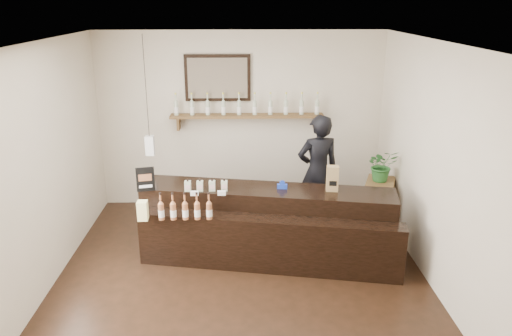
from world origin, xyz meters
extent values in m
plane|color=black|center=(0.00, 0.00, 0.00)|extent=(5.00, 5.00, 0.00)
plane|color=beige|center=(0.00, 2.50, 1.40)|extent=(4.50, 0.00, 4.50)
plane|color=beige|center=(0.00, -2.50, 1.40)|extent=(4.50, 0.00, 4.50)
plane|color=beige|center=(-2.25, 0.00, 1.40)|extent=(0.00, 5.00, 5.00)
plane|color=beige|center=(2.25, 0.00, 1.40)|extent=(0.00, 5.00, 5.00)
plane|color=white|center=(0.00, 0.00, 2.80)|extent=(5.00, 5.00, 0.00)
cube|color=brown|center=(0.10, 2.37, 1.50)|extent=(2.40, 0.25, 0.04)
cube|color=brown|center=(-0.98, 2.40, 1.38)|extent=(0.04, 0.20, 0.20)
cube|color=brown|center=(1.18, 2.40, 1.38)|extent=(0.04, 0.20, 0.20)
cube|color=black|center=(-0.35, 2.47, 2.08)|extent=(1.02, 0.04, 0.72)
cube|color=#3F3529|center=(-0.35, 2.44, 2.08)|extent=(0.92, 0.01, 0.62)
cube|color=white|center=(-1.30, 1.60, 1.25)|extent=(0.12, 0.12, 0.28)
cylinder|color=black|center=(-1.30, 1.60, 2.09)|extent=(0.01, 0.01, 1.41)
cylinder|color=#B8C4A4|center=(-1.00, 2.37, 1.62)|extent=(0.07, 0.07, 0.20)
cone|color=#B8C4A4|center=(-1.00, 2.37, 1.75)|extent=(0.07, 0.07, 0.05)
cylinder|color=#B8C4A4|center=(-1.00, 2.37, 1.81)|extent=(0.02, 0.02, 0.07)
cylinder|color=gold|center=(-1.00, 2.37, 1.86)|extent=(0.03, 0.03, 0.02)
cylinder|color=white|center=(-1.00, 2.37, 1.60)|extent=(0.07, 0.07, 0.09)
cylinder|color=#B8C4A4|center=(-0.76, 2.37, 1.62)|extent=(0.07, 0.07, 0.20)
cone|color=#B8C4A4|center=(-0.76, 2.37, 1.75)|extent=(0.07, 0.07, 0.05)
cylinder|color=#B8C4A4|center=(-0.76, 2.37, 1.81)|extent=(0.02, 0.02, 0.07)
cylinder|color=gold|center=(-0.76, 2.37, 1.86)|extent=(0.03, 0.03, 0.02)
cylinder|color=white|center=(-0.76, 2.37, 1.60)|extent=(0.07, 0.07, 0.09)
cylinder|color=#B8C4A4|center=(-0.51, 2.37, 1.62)|extent=(0.07, 0.07, 0.20)
cone|color=#B8C4A4|center=(-0.51, 2.37, 1.75)|extent=(0.07, 0.07, 0.05)
cylinder|color=#B8C4A4|center=(-0.51, 2.37, 1.81)|extent=(0.02, 0.02, 0.07)
cylinder|color=gold|center=(-0.51, 2.37, 1.86)|extent=(0.03, 0.03, 0.02)
cylinder|color=white|center=(-0.51, 2.37, 1.60)|extent=(0.07, 0.07, 0.09)
cylinder|color=#B8C4A4|center=(-0.27, 2.37, 1.62)|extent=(0.07, 0.07, 0.20)
cone|color=#B8C4A4|center=(-0.27, 2.37, 1.75)|extent=(0.07, 0.07, 0.05)
cylinder|color=#B8C4A4|center=(-0.27, 2.37, 1.81)|extent=(0.02, 0.02, 0.07)
cylinder|color=gold|center=(-0.27, 2.37, 1.86)|extent=(0.03, 0.03, 0.02)
cylinder|color=white|center=(-0.27, 2.37, 1.60)|extent=(0.07, 0.07, 0.09)
cylinder|color=#B8C4A4|center=(-0.02, 2.37, 1.62)|extent=(0.07, 0.07, 0.20)
cone|color=#B8C4A4|center=(-0.02, 2.37, 1.75)|extent=(0.07, 0.07, 0.05)
cylinder|color=#B8C4A4|center=(-0.02, 2.37, 1.81)|extent=(0.02, 0.02, 0.07)
cylinder|color=gold|center=(-0.02, 2.37, 1.86)|extent=(0.03, 0.03, 0.02)
cylinder|color=white|center=(-0.02, 2.37, 1.60)|extent=(0.07, 0.07, 0.09)
cylinder|color=#B8C4A4|center=(0.22, 2.37, 1.62)|extent=(0.07, 0.07, 0.20)
cone|color=#B8C4A4|center=(0.22, 2.37, 1.75)|extent=(0.07, 0.07, 0.05)
cylinder|color=#B8C4A4|center=(0.22, 2.37, 1.81)|extent=(0.02, 0.02, 0.07)
cylinder|color=gold|center=(0.22, 2.37, 1.86)|extent=(0.03, 0.03, 0.02)
cylinder|color=white|center=(0.22, 2.37, 1.60)|extent=(0.07, 0.07, 0.09)
cylinder|color=#B8C4A4|center=(0.47, 2.37, 1.62)|extent=(0.07, 0.07, 0.20)
cone|color=#B8C4A4|center=(0.47, 2.37, 1.75)|extent=(0.07, 0.07, 0.05)
cylinder|color=#B8C4A4|center=(0.47, 2.37, 1.81)|extent=(0.02, 0.02, 0.07)
cylinder|color=gold|center=(0.47, 2.37, 1.86)|extent=(0.03, 0.03, 0.02)
cylinder|color=white|center=(0.47, 2.37, 1.60)|extent=(0.07, 0.07, 0.09)
cylinder|color=#B8C4A4|center=(0.71, 2.37, 1.62)|extent=(0.07, 0.07, 0.20)
cone|color=#B8C4A4|center=(0.71, 2.37, 1.75)|extent=(0.07, 0.07, 0.05)
cylinder|color=#B8C4A4|center=(0.71, 2.37, 1.81)|extent=(0.02, 0.02, 0.07)
cylinder|color=gold|center=(0.71, 2.37, 1.86)|extent=(0.03, 0.03, 0.02)
cylinder|color=white|center=(0.71, 2.37, 1.60)|extent=(0.07, 0.07, 0.09)
cylinder|color=#B8C4A4|center=(0.96, 2.37, 1.62)|extent=(0.07, 0.07, 0.20)
cone|color=#B8C4A4|center=(0.96, 2.37, 1.75)|extent=(0.07, 0.07, 0.05)
cylinder|color=#B8C4A4|center=(0.96, 2.37, 1.81)|extent=(0.02, 0.02, 0.07)
cylinder|color=gold|center=(0.96, 2.37, 1.86)|extent=(0.03, 0.03, 0.02)
cylinder|color=white|center=(0.96, 2.37, 1.60)|extent=(0.07, 0.07, 0.09)
cylinder|color=#B8C4A4|center=(1.20, 2.37, 1.62)|extent=(0.07, 0.07, 0.20)
cone|color=#B8C4A4|center=(1.20, 2.37, 1.75)|extent=(0.07, 0.07, 0.05)
cylinder|color=#B8C4A4|center=(1.20, 2.37, 1.81)|extent=(0.02, 0.02, 0.07)
cylinder|color=gold|center=(1.20, 2.37, 1.86)|extent=(0.03, 0.03, 0.02)
cylinder|color=white|center=(1.20, 2.37, 1.60)|extent=(0.07, 0.07, 0.09)
cube|color=black|center=(0.34, 0.70, 0.46)|extent=(3.33, 1.17, 0.92)
cube|color=black|center=(0.34, 0.27, 0.35)|extent=(3.28, 0.89, 0.70)
cube|color=white|center=(-0.58, 0.49, 0.94)|extent=(0.10, 0.04, 0.05)
cube|color=white|center=(-0.24, 0.49, 0.94)|extent=(0.10, 0.04, 0.05)
cube|color=#FFF59B|center=(-1.19, 0.27, 0.76)|extent=(0.12, 0.12, 0.12)
cube|color=#FFF59B|center=(-1.19, 0.27, 0.88)|extent=(0.12, 0.12, 0.12)
cube|color=#B8C4A4|center=(-0.67, 0.65, 0.98)|extent=(0.08, 0.08, 0.13)
cube|color=beige|center=(-0.67, 0.61, 0.98)|extent=(0.07, 0.00, 0.06)
cylinder|color=black|center=(-0.67, 0.65, 1.06)|extent=(0.02, 0.02, 0.03)
cube|color=#B8C4A4|center=(-0.52, 0.65, 0.98)|extent=(0.08, 0.08, 0.13)
cube|color=beige|center=(-0.52, 0.61, 0.98)|extent=(0.07, 0.00, 0.06)
cylinder|color=black|center=(-0.52, 0.65, 1.06)|extent=(0.02, 0.02, 0.03)
cube|color=#B8C4A4|center=(-0.36, 0.65, 0.98)|extent=(0.08, 0.08, 0.13)
cube|color=beige|center=(-0.36, 0.61, 0.98)|extent=(0.07, 0.00, 0.06)
cylinder|color=black|center=(-0.36, 0.65, 1.06)|extent=(0.02, 0.02, 0.03)
cube|color=#B8C4A4|center=(-0.21, 0.65, 0.98)|extent=(0.08, 0.08, 0.13)
cube|color=beige|center=(-0.21, 0.61, 0.98)|extent=(0.07, 0.00, 0.06)
cylinder|color=black|center=(-0.21, 0.65, 1.06)|extent=(0.02, 0.02, 0.03)
cylinder|color=#9F5C36|center=(-0.96, 0.27, 0.80)|extent=(0.07, 0.07, 0.20)
cone|color=#9F5C36|center=(-0.96, 0.27, 0.92)|extent=(0.07, 0.07, 0.05)
cylinder|color=#9F5C36|center=(-0.96, 0.27, 0.98)|extent=(0.02, 0.02, 0.07)
cylinder|color=black|center=(-0.96, 0.27, 1.03)|extent=(0.03, 0.03, 0.02)
cylinder|color=white|center=(-0.96, 0.27, 0.78)|extent=(0.07, 0.07, 0.09)
cylinder|color=#9F5C36|center=(-0.82, 0.27, 0.80)|extent=(0.07, 0.07, 0.20)
cone|color=#9F5C36|center=(-0.82, 0.27, 0.92)|extent=(0.07, 0.07, 0.05)
cylinder|color=#9F5C36|center=(-0.82, 0.27, 0.98)|extent=(0.02, 0.02, 0.07)
cylinder|color=black|center=(-0.82, 0.27, 1.03)|extent=(0.03, 0.03, 0.02)
cylinder|color=white|center=(-0.82, 0.27, 0.78)|extent=(0.07, 0.07, 0.09)
cylinder|color=#9F5C36|center=(-0.67, 0.27, 0.80)|extent=(0.07, 0.07, 0.20)
cone|color=#9F5C36|center=(-0.67, 0.27, 0.92)|extent=(0.07, 0.07, 0.05)
cylinder|color=#9F5C36|center=(-0.67, 0.27, 0.98)|extent=(0.02, 0.02, 0.07)
cylinder|color=black|center=(-0.67, 0.27, 1.03)|extent=(0.03, 0.03, 0.02)
cylinder|color=white|center=(-0.67, 0.27, 0.78)|extent=(0.07, 0.07, 0.09)
cylinder|color=#9F5C36|center=(-0.53, 0.27, 0.80)|extent=(0.07, 0.07, 0.20)
cone|color=#9F5C36|center=(-0.53, 0.27, 0.92)|extent=(0.07, 0.07, 0.05)
cylinder|color=#9F5C36|center=(-0.53, 0.27, 0.98)|extent=(0.02, 0.02, 0.07)
cylinder|color=black|center=(-0.53, 0.27, 1.03)|extent=(0.03, 0.03, 0.02)
cylinder|color=white|center=(-0.53, 0.27, 0.78)|extent=(0.07, 0.07, 0.09)
cylinder|color=#9F5C36|center=(-0.38, 0.27, 0.80)|extent=(0.07, 0.07, 0.20)
cone|color=#9F5C36|center=(-0.38, 0.27, 0.92)|extent=(0.07, 0.07, 0.05)
cylinder|color=#9F5C36|center=(-0.38, 0.27, 0.98)|extent=(0.02, 0.02, 0.07)
cylinder|color=black|center=(-0.38, 0.27, 1.03)|extent=(0.03, 0.03, 0.02)
cylinder|color=white|center=(-0.38, 0.27, 0.78)|extent=(0.07, 0.07, 0.09)
cube|color=black|center=(-1.20, 0.65, 1.08)|extent=(0.23, 0.07, 0.32)
cube|color=brown|center=(-1.20, 0.64, 1.10)|extent=(0.16, 0.04, 0.09)
cube|color=white|center=(-1.20, 0.64, 0.99)|extent=(0.16, 0.04, 0.04)
cube|color=#967448|center=(1.16, 0.60, 1.08)|extent=(0.16, 0.13, 0.33)
cube|color=black|center=(1.16, 0.55, 1.03)|extent=(0.09, 0.01, 0.07)
cube|color=#1835A9|center=(0.53, 0.69, 0.95)|extent=(0.13, 0.06, 0.06)
cylinder|color=#1835A9|center=(0.53, 0.69, 0.99)|extent=(0.07, 0.04, 0.07)
cube|color=brown|center=(2.00, 1.34, 0.39)|extent=(0.54, 0.63, 0.77)
imported|color=#266026|center=(2.00, 1.34, 1.01)|extent=(0.45, 0.40, 0.47)
imported|color=black|center=(1.12, 1.55, 0.96)|extent=(0.78, 0.59, 1.92)
camera|label=1|loc=(0.03, -5.30, 3.23)|focal=35.00mm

